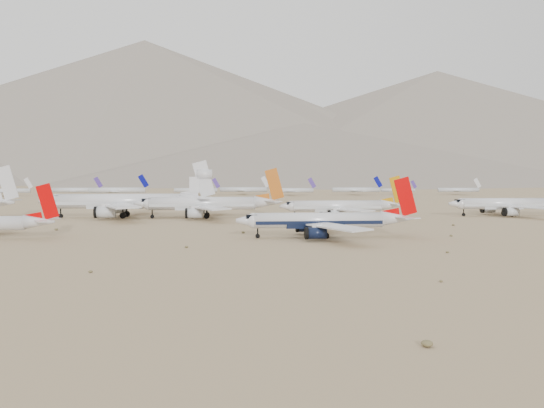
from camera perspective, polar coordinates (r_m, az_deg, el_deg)
The scene contains 10 objects.
ground at distance 139.24m, azimuth 9.73°, elevation -3.64°, with size 7000.00×7000.00×0.00m, color #8E7452.
main_airliner at distance 138.80m, azimuth 5.85°, elevation -1.81°, with size 45.26×44.21×15.97m.
row2_navy_widebody at distance 233.91m, azimuth 24.18°, elevation -0.00°, with size 48.54×47.47×17.27m.
row2_gold_tail at distance 202.50m, azimuth 7.53°, elevation -0.26°, with size 45.88×44.87×16.34m.
row2_orange_tail at distance 203.85m, azimuth -6.84°, elevation 0.00°, with size 54.06×52.89×19.28m.
row2_white_trijet at distance 211.63m, azimuth -15.13°, elevation 0.32°, with size 63.06×61.63×22.34m.
distant_storage_row at distance 449.37m, azimuth -7.81°, elevation 1.49°, with size 464.63×63.98×15.41m.
mountain_range at distance 1793.32m, azimuth -1.73°, elevation 8.58°, with size 7354.00×3024.00×470.00m.
foothills at distance 1356.71m, azimuth 19.45°, elevation 4.99°, with size 4637.50×1395.00×155.00m.
desert_scrub at distance 112.20m, azimuth 14.69°, elevation -5.14°, with size 261.14×121.67×0.63m.
Camera 1 is at (-35.54, -133.68, 15.99)m, focal length 35.00 mm.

